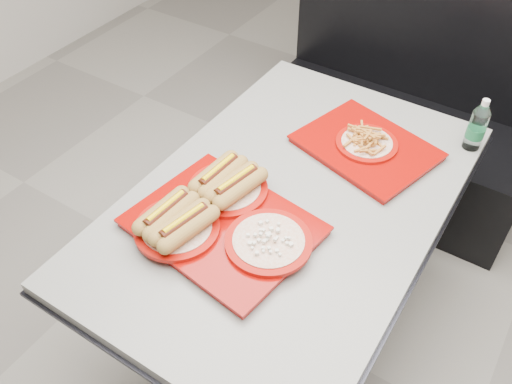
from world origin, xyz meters
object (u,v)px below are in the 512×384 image
Objects in this scene: diner_table at (288,230)px; booth_bench at (400,114)px; tray_far at (366,145)px; water_bottle at (477,127)px; tray_near at (219,216)px.

diner_table is 1.11m from booth_bench.
booth_bench is 0.85m from tray_far.
diner_table is at bearing -126.32° from water_bottle.
water_bottle reaches higher than diner_table.
tray_near reaches higher than diner_table.
water_bottle is (0.53, 0.79, 0.04)m from tray_near.
diner_table is 0.33m from tray_near.
diner_table is 1.05× the size of booth_bench.
water_bottle is at bearing 56.17° from tray_near.
water_bottle reaches higher than tray_far.
diner_table is at bearing -90.00° from booth_bench.
diner_table is 2.74× the size of tray_far.
booth_bench is 2.37× the size of tray_near.
diner_table is 0.74m from water_bottle.
water_bottle is at bearing 53.68° from diner_table.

